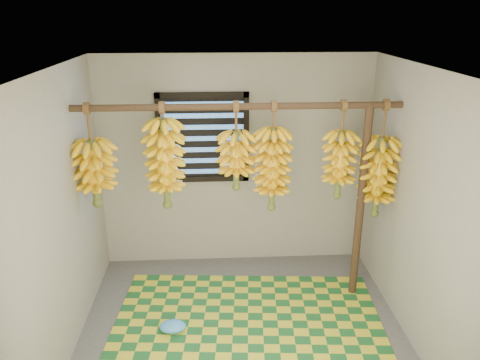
{
  "coord_description": "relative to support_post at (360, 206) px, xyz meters",
  "views": [
    {
      "loc": [
        -0.23,
        -3.47,
        2.83
      ],
      "look_at": [
        0.0,
        0.55,
        1.35
      ],
      "focal_mm": 35.0,
      "sensor_mm": 36.0,
      "label": 1
    }
  ],
  "objects": [
    {
      "name": "wall_left",
      "position": [
        -2.71,
        -0.7,
        0.2
      ],
      "size": [
        0.01,
        3.0,
        2.4
      ],
      "primitive_type": "cube",
      "color": "gray",
      "rests_on": "floor"
    },
    {
      "name": "ceiling",
      "position": [
        -1.2,
        -0.7,
        1.4
      ],
      "size": [
        3.0,
        3.0,
        0.01
      ],
      "primitive_type": "cube",
      "color": "silver",
      "rests_on": "wall_back"
    },
    {
      "name": "banana_bunch_d",
      "position": [
        -0.88,
        0.0,
        0.4
      ],
      "size": [
        0.34,
        0.34,
        1.06
      ],
      "color": "brown",
      "rests_on": "hanging_pole"
    },
    {
      "name": "banana_bunch_a",
      "position": [
        -2.55,
        0.0,
        0.39
      ],
      "size": [
        0.38,
        0.38,
        0.98
      ],
      "color": "brown",
      "rests_on": "hanging_pole"
    },
    {
      "name": "floor",
      "position": [
        -1.2,
        -0.7,
        -1.0
      ],
      "size": [
        3.0,
        3.0,
        0.01
      ],
      "primitive_type": "cube",
      "color": "#4D4D4D",
      "rests_on": "ground"
    },
    {
      "name": "banana_bunch_f",
      "position": [
        -0.24,
        0.0,
        0.43
      ],
      "size": [
        0.31,
        0.31,
        0.95
      ],
      "color": "brown",
      "rests_on": "hanging_pole"
    },
    {
      "name": "banana_bunch_b",
      "position": [
        -1.89,
        0.0,
        0.47
      ],
      "size": [
        0.35,
        0.35,
        1.01
      ],
      "color": "brown",
      "rests_on": "hanging_pole"
    },
    {
      "name": "hanging_pole",
      "position": [
        -1.2,
        0.0,
        1.0
      ],
      "size": [
        3.0,
        0.06,
        0.06
      ],
      "primitive_type": "cylinder",
      "rotation": [
        0.0,
        1.57,
        0.0
      ],
      "color": "#44301E",
      "rests_on": "wall_left"
    },
    {
      "name": "banana_bunch_e",
      "position": [
        0.15,
        0.0,
        0.3
      ],
      "size": [
        0.38,
        0.38,
        1.16
      ],
      "color": "brown",
      "rests_on": "hanging_pole"
    },
    {
      "name": "window",
      "position": [
        -1.55,
        0.78,
        0.5
      ],
      "size": [
        1.0,
        0.04,
        1.0
      ],
      "color": "black",
      "rests_on": "wall_back"
    },
    {
      "name": "banana_bunch_c",
      "position": [
        -1.23,
        0.0,
        0.49
      ],
      "size": [
        0.34,
        0.34,
        0.84
      ],
      "color": "brown",
      "rests_on": "hanging_pole"
    },
    {
      "name": "wall_back",
      "position": [
        -1.2,
        0.8,
        0.2
      ],
      "size": [
        3.0,
        0.01,
        2.4
      ],
      "primitive_type": "cube",
      "color": "gray",
      "rests_on": "floor"
    },
    {
      "name": "wall_right",
      "position": [
        0.3,
        -0.7,
        0.2
      ],
      "size": [
        0.01,
        3.0,
        2.4
      ],
      "primitive_type": "cube",
      "color": "gray",
      "rests_on": "floor"
    },
    {
      "name": "woven_mat",
      "position": [
        -1.15,
        -0.65,
        -0.99
      ],
      "size": [
        2.69,
        2.22,
        0.01
      ],
      "primitive_type": "cube",
      "rotation": [
        0.0,
        0.0,
        -0.08
      ],
      "color": "#1A5A27",
      "rests_on": "floor"
    },
    {
      "name": "support_post",
      "position": [
        0.0,
        0.0,
        0.0
      ],
      "size": [
        0.08,
        0.08,
        2.0
      ],
      "primitive_type": "cylinder",
      "color": "#44301E",
      "rests_on": "floor"
    },
    {
      "name": "plastic_bag",
      "position": [
        -1.85,
        -0.54,
        -0.94
      ],
      "size": [
        0.25,
        0.19,
        0.1
      ],
      "primitive_type": "ellipsoid",
      "rotation": [
        0.0,
        0.0,
        0.03
      ],
      "color": "#4098EF",
      "rests_on": "woven_mat"
    }
  ]
}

